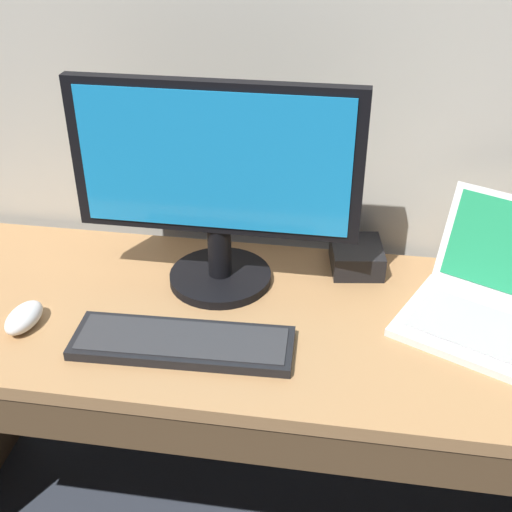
# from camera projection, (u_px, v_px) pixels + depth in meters

# --- Properties ---
(desk) EXTENTS (1.71, 0.56, 0.71)m
(desk) POSITION_uv_depth(u_px,v_px,m) (284.00, 385.00, 1.42)
(desk) COLOR #A87A4C
(desk) RESTS_ON ground
(laptop_white) EXTENTS (0.41, 0.41, 0.21)m
(laptop_white) POSITION_uv_depth(u_px,v_px,m) (494.00, 305.00, 1.31)
(laptop_white) COLOR white
(laptop_white) RESTS_ON desk
(external_monitor) EXTENTS (0.58, 0.22, 0.45)m
(external_monitor) POSITION_uv_depth(u_px,v_px,m) (216.00, 183.00, 1.32)
(external_monitor) COLOR black
(external_monitor) RESTS_ON desk
(wired_keyboard) EXTENTS (0.42, 0.15, 0.02)m
(wired_keyboard) POSITION_uv_depth(u_px,v_px,m) (183.00, 343.00, 1.26)
(wired_keyboard) COLOR black
(wired_keyboard) RESTS_ON desk
(computer_mouse) EXTENTS (0.07, 0.11, 0.04)m
(computer_mouse) POSITION_uv_depth(u_px,v_px,m) (24.00, 317.00, 1.31)
(computer_mouse) COLOR white
(computer_mouse) RESTS_ON desk
(external_drive_box) EXTENTS (0.13, 0.14, 0.06)m
(external_drive_box) POSITION_uv_depth(u_px,v_px,m) (357.00, 257.00, 1.49)
(external_drive_box) COLOR black
(external_drive_box) RESTS_ON desk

